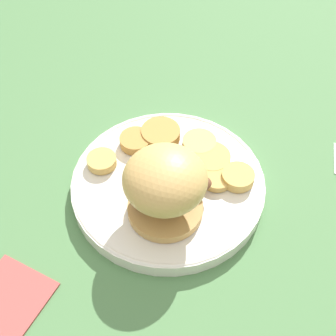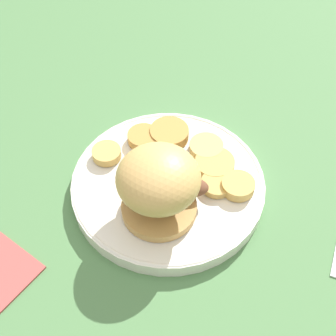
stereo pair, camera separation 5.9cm
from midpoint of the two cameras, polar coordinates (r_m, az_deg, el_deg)
name	(u,v)px [view 1 (the left image)]	position (r m, az deg, el deg)	size (l,w,h in m)	color
ground_plane	(168,190)	(0.63, -2.69, -2.88)	(4.00, 4.00, 0.00)	#4C7A47
dinner_plate	(168,185)	(0.62, -2.73, -2.21)	(0.26, 0.26, 0.02)	white
sandwich	(165,185)	(0.54, -3.47, -2.27)	(0.11, 0.12, 0.10)	tan
potato_round_0	(102,161)	(0.64, -10.75, 0.68)	(0.04, 0.04, 0.01)	tan
potato_round_1	(199,143)	(0.65, 1.25, 2.95)	(0.05, 0.05, 0.01)	#DBB766
potato_round_2	(136,141)	(0.65, -6.59, 3.17)	(0.04, 0.04, 0.01)	#BC8942
potato_round_3	(164,159)	(0.63, -3.13, 0.91)	(0.04, 0.04, 0.01)	#DBB766
potato_round_4	(161,134)	(0.66, -3.48, 4.04)	(0.05, 0.05, 0.02)	#BC8942
potato_round_5	(211,158)	(0.63, 2.58, 1.10)	(0.05, 0.05, 0.01)	tan
potato_round_6	(217,178)	(0.61, 3.21, -1.40)	(0.04, 0.04, 0.01)	tan
potato_round_7	(238,177)	(0.61, 5.79, -1.28)	(0.04, 0.04, 0.01)	tan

